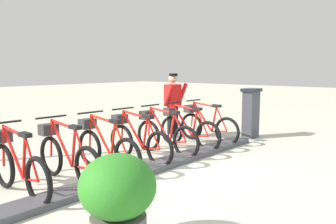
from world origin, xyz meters
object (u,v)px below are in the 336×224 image
object	(u,v)px
planter_bush	(118,197)
bike_docked_1	(186,129)
bike_docked_3	(137,140)
bike_docked_4	(105,147)
payment_kiosk	(251,112)
bike_docked_2	(164,134)
worker_near_rack	(173,103)
bike_docked_0	(206,125)
bike_docked_6	(17,166)
bike_docked_5	(66,155)

from	to	relation	value
planter_bush	bike_docked_1	bearing A→B (deg)	-60.85
bike_docked_1	bike_docked_3	distance (m)	1.56
bike_docked_3	planter_bush	xyz separation A→B (m)	(-2.20, 2.38, 0.11)
bike_docked_4	payment_kiosk	bearing A→B (deg)	-97.55
bike_docked_2	bike_docked_1	bearing A→B (deg)	-90.00
bike_docked_3	planter_bush	size ratio (longest dim) A/B	1.77
payment_kiosk	bike_docked_4	bearing A→B (deg)	82.45
bike_docked_3	bike_docked_4	world-z (taller)	same
bike_docked_3	planter_bush	bearing A→B (deg)	132.70
payment_kiosk	planter_bush	distance (m)	6.14
bike_docked_4	worker_near_rack	xyz separation A→B (m)	(0.99, -3.04, 0.48)
payment_kiosk	worker_near_rack	xyz separation A→B (m)	(1.56, 1.27, 0.24)
bike_docked_3	worker_near_rack	size ratio (longest dim) A/B	1.04
payment_kiosk	bike_docked_1	world-z (taller)	payment_kiosk
bike_docked_0	bike_docked_1	size ratio (longest dim) A/B	1.00
payment_kiosk	bike_docked_0	size ratio (longest dim) A/B	0.74
bike_docked_0	planter_bush	xyz separation A→B (m)	(-2.20, 4.72, 0.11)
payment_kiosk	bike_docked_0	distance (m)	1.34
bike_docked_4	planter_bush	bearing A→B (deg)	143.91
bike_docked_1	worker_near_rack	size ratio (longest dim) A/B	1.04
bike_docked_6	payment_kiosk	bearing A→B (deg)	-95.56
bike_docked_4	bike_docked_6	bearing A→B (deg)	90.00
payment_kiosk	bike_docked_5	bearing A→B (deg)	83.59
bike_docked_2	bike_docked_4	size ratio (longest dim) A/B	1.00
bike_docked_4	bike_docked_3	bearing A→B (deg)	-90.00
bike_docked_5	bike_docked_6	xyz separation A→B (m)	(0.00, 0.78, 0.00)
payment_kiosk	bike_docked_0	world-z (taller)	payment_kiosk
bike_docked_5	planter_bush	world-z (taller)	bike_docked_5
payment_kiosk	bike_docked_1	size ratio (longest dim) A/B	0.74
bike_docked_2	planter_bush	bearing A→B (deg)	124.81
bike_docked_6	planter_bush	bearing A→B (deg)	178.86
worker_near_rack	bike_docked_4	bearing A→B (deg)	107.98
bike_docked_0	bike_docked_6	size ratio (longest dim) A/B	1.00
payment_kiosk	bike_docked_6	bearing A→B (deg)	84.44
bike_docked_0	bike_docked_5	size ratio (longest dim) A/B	1.00
payment_kiosk	bike_docked_4	world-z (taller)	payment_kiosk
payment_kiosk	bike_docked_6	world-z (taller)	payment_kiosk
payment_kiosk	bike_docked_2	bearing A→B (deg)	78.26
payment_kiosk	bike_docked_3	size ratio (longest dim) A/B	0.74
bike_docked_2	worker_near_rack	size ratio (longest dim) A/B	1.04
bike_docked_0	bike_docked_3	xyz separation A→B (m)	(0.00, 2.34, 0.00)
bike_docked_0	bike_docked_3	distance (m)	2.34
payment_kiosk	bike_docked_2	xyz separation A→B (m)	(0.57, 2.75, -0.24)
worker_near_rack	payment_kiosk	bearing A→B (deg)	-140.86
bike_docked_1	bike_docked_4	bearing A→B (deg)	90.00
bike_docked_2	bike_docked_4	distance (m)	1.56
bike_docked_5	bike_docked_6	world-z (taller)	same
bike_docked_0	bike_docked_5	distance (m)	3.90
bike_docked_3	bike_docked_4	size ratio (longest dim) A/B	1.00
bike_docked_2	bike_docked_3	distance (m)	0.78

